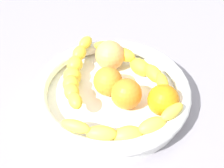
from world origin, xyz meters
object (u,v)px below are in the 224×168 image
object	(u,v)px
banana_draped_right	(75,73)
peach_blush	(110,55)
banana_draped_left	(137,65)
orange_front	(163,100)
banana_arching_top	(127,128)
fruit_bowl	(112,93)
orange_mid_left	(107,82)
orange_mid_right	(126,94)

from	to	relation	value
banana_draped_right	peach_blush	bearing A→B (deg)	-104.73
banana_draped_left	peach_blush	size ratio (longest dim) A/B	3.30
orange_front	peach_blush	distance (cm)	17.78
banana_arching_top	orange_front	size ratio (longest dim) A/B	2.98
fruit_bowl	banana_draped_right	xyz separation A→B (cm)	(8.54, 2.34, 2.77)
banana_draped_left	banana_draped_right	xyz separation A→B (cm)	(9.23, 10.76, -0.01)
banana_draped_left	orange_mid_left	size ratio (longest dim) A/B	3.63
banana_arching_top	orange_mid_right	bearing A→B (deg)	-53.29
orange_mid_left	peach_blush	world-z (taller)	peach_blush
orange_mid_right	peach_blush	world-z (taller)	peach_blush
orange_mid_left	peach_blush	xyz separation A→B (cm)	(4.97, -7.26, 0.32)
fruit_bowl	orange_mid_left	xyz separation A→B (cm)	(1.13, 0.32, 2.77)
banana_draped_right	peach_blush	distance (cm)	9.61
banana_draped_left	orange_mid_right	size ratio (longest dim) A/B	3.57
banana_draped_right	banana_arching_top	xyz separation A→B (cm)	(-17.90, 5.13, -0.41)
fruit_bowl	peach_blush	bearing A→B (deg)	-48.69
fruit_bowl	orange_front	bearing A→B (deg)	-167.36
banana_arching_top	banana_draped_left	bearing A→B (deg)	-61.39
banana_draped_right	banana_arching_top	distance (cm)	18.62
fruit_bowl	peach_blush	distance (cm)	9.74
banana_arching_top	peach_blush	size ratio (longest dim) A/B	2.76
fruit_bowl	banana_draped_left	distance (cm)	8.89
banana_arching_top	orange_front	world-z (taller)	orange_front
fruit_bowl	banana_draped_left	bearing A→B (deg)	-94.63
banana_arching_top	orange_mid_right	xyz separation A→B (cm)	(5.08, -6.82, 0.47)
banana_draped_left	orange_mid_left	xyz separation A→B (cm)	(1.81, 8.74, -0.01)
orange_mid_left	orange_mid_right	world-z (taller)	orange_mid_right
banana_draped_left	fruit_bowl	bearing A→B (deg)	85.37
fruit_bowl	orange_mid_right	world-z (taller)	orange_mid_right
fruit_bowl	orange_front	xyz separation A→B (cm)	(-11.11, -2.49, 2.84)
orange_front	peach_blush	world-z (taller)	peach_blush
banana_draped_right	orange_front	world-z (taller)	orange_front
banana_draped_right	orange_mid_right	distance (cm)	12.92
banana_draped_right	orange_front	size ratio (longest dim) A/B	3.10
banana_draped_right	orange_mid_left	xyz separation A→B (cm)	(-7.42, -2.02, -0.00)
orange_front	peach_blush	bearing A→B (deg)	-14.50
fruit_bowl	banana_draped_right	bearing A→B (deg)	15.34
banana_draped_right	orange_front	distance (cm)	20.24
banana_draped_left	peach_blush	world-z (taller)	peach_blush
orange_front	banana_arching_top	bearing A→B (deg)	80.00
peach_blush	orange_mid_left	bearing A→B (deg)	124.41
banana_arching_top	orange_mid_left	world-z (taller)	orange_mid_left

